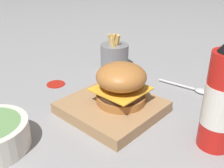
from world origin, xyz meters
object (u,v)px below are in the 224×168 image
(serving_board, at_px, (112,107))
(fries_basket, at_px, (114,55))
(burger, at_px, (121,83))
(ketchup_bottle, at_px, (221,100))
(spoon, at_px, (195,89))

(serving_board, distance_m, fries_basket, 0.29)
(burger, relative_size, ketchup_bottle, 0.52)
(ketchup_bottle, relative_size, fries_basket, 1.93)
(serving_board, height_order, ketchup_bottle, ketchup_bottle)
(serving_board, bearing_deg, spoon, -22.21)
(ketchup_bottle, height_order, fries_basket, ketchup_bottle)
(ketchup_bottle, bearing_deg, burger, 96.84)
(serving_board, distance_m, burger, 0.07)
(burger, distance_m, fries_basket, 0.29)
(serving_board, bearing_deg, burger, -36.02)
(fries_basket, bearing_deg, burger, -135.08)
(burger, distance_m, spoon, 0.25)
(ketchup_bottle, xyz_separation_m, spoon, (0.20, 0.14, -0.10))
(serving_board, bearing_deg, ketchup_bottle, -79.31)
(serving_board, relative_size, burger, 1.80)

